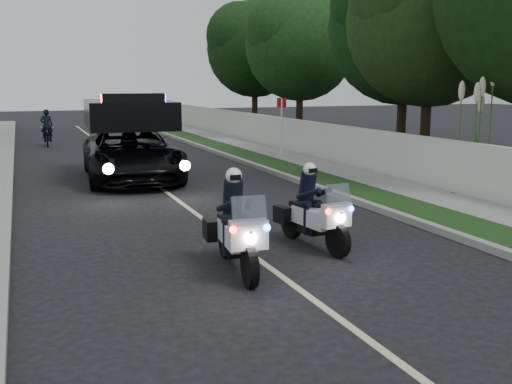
{
  "coord_description": "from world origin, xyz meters",
  "views": [
    {
      "loc": [
        -3.69,
        -8.96,
        3.02
      ],
      "look_at": [
        0.35,
        1.25,
        1.0
      ],
      "focal_mm": 41.81,
      "sensor_mm": 36.0,
      "label": 1
    }
  ],
  "objects": [
    {
      "name": "police_moto_left",
      "position": [
        -0.56,
        -0.16,
        0.0
      ],
      "size": [
        0.89,
        2.04,
        1.68
      ],
      "primitive_type": null,
      "rotation": [
        0.0,
        0.0,
        -0.1
      ],
      "color": "silver",
      "rests_on": "ground"
    },
    {
      "name": "pampas_far",
      "position": [
        7.6,
        3.67,
        0.0
      ],
      "size": [
        1.75,
        1.75,
        3.79
      ],
      "primitive_type": null,
      "rotation": [
        0.0,
        0.0,
        -0.42
      ],
      "color": "beige",
      "rests_on": "ground"
    },
    {
      "name": "property_wall",
      "position": [
        7.1,
        10.0,
        0.75
      ],
      "size": [
        0.22,
        60.0,
        1.5
      ],
      "primitive_type": "cube",
      "color": "beige",
      "rests_on": "ground"
    },
    {
      "name": "curb_right",
      "position": [
        4.1,
        10.0,
        0.07
      ],
      "size": [
        0.2,
        60.0,
        0.15
      ],
      "primitive_type": "cube",
      "color": "gray",
      "rests_on": "ground"
    },
    {
      "name": "police_suv",
      "position": [
        -0.5,
        9.74,
        0.0
      ],
      "size": [
        3.15,
        6.15,
        2.91
      ],
      "primitive_type": "imported",
      "rotation": [
        0.0,
        0.0,
        -0.07
      ],
      "color": "black",
      "rests_on": "ground"
    },
    {
      "name": "sign_post",
      "position": [
        6.0,
        12.79,
        0.0
      ],
      "size": [
        0.45,
        0.45,
        2.51
      ],
      "primitive_type": null,
      "rotation": [
        0.0,
        0.0,
        -0.17
      ],
      "color": "red",
      "rests_on": "ground"
    },
    {
      "name": "ground",
      "position": [
        0.0,
        0.0,
        0.0
      ],
      "size": [
        120.0,
        120.0,
        0.0
      ],
      "primitive_type": "plane",
      "color": "black",
      "rests_on": "ground"
    },
    {
      "name": "tree_right_e",
      "position": [
        10.01,
        25.91,
        0.0
      ],
      "size": [
        5.97,
        5.97,
        9.76
      ],
      "primitive_type": null,
      "rotation": [
        0.0,
        0.0,
        0.02
      ],
      "color": "#143410",
      "rests_on": "ground"
    },
    {
      "name": "cyclist",
      "position": [
        -2.5,
        21.34,
        0.0
      ],
      "size": [
        0.6,
        0.44,
        1.57
      ],
      "primitive_type": "imported",
      "rotation": [
        0.0,
        0.0,
        3.03
      ],
      "color": "black",
      "rests_on": "ground"
    },
    {
      "name": "tree_right_d",
      "position": [
        10.07,
        19.61,
        0.0
      ],
      "size": [
        7.25,
        7.25,
        9.51
      ],
      "primitive_type": null,
      "rotation": [
        0.0,
        0.0,
        -0.33
      ],
      "color": "#1A4015",
      "rests_on": "ground"
    },
    {
      "name": "bicycle",
      "position": [
        -2.5,
        21.34,
        0.0
      ],
      "size": [
        0.69,
        1.86,
        0.96
      ],
      "primitive_type": "imported",
      "rotation": [
        0.0,
        0.0,
        -0.03
      ],
      "color": "black",
      "rests_on": "ground"
    },
    {
      "name": "lane_marking",
      "position": [
        0.0,
        10.0,
        0.0
      ],
      "size": [
        0.12,
        50.0,
        0.01
      ],
      "primitive_type": "cube",
      "color": "#BFB78C",
      "rests_on": "ground"
    },
    {
      "name": "tree_right_b",
      "position": [
        9.89,
        8.8,
        0.0
      ],
      "size": [
        7.46,
        7.46,
        9.96
      ],
      "primitive_type": null,
      "rotation": [
        0.0,
        0.0,
        -0.3
      ],
      "color": "#224015",
      "rests_on": "ground"
    },
    {
      "name": "tree_right_c",
      "position": [
        10.2,
        10.71,
        0.0
      ],
      "size": [
        7.33,
        7.33,
        9.92
      ],
      "primitive_type": null,
      "rotation": [
        0.0,
        0.0,
        -0.27
      ],
      "color": "#123611",
      "rests_on": "ground"
    },
    {
      "name": "police_moto_right",
      "position": [
        1.25,
        0.67,
        0.0
      ],
      "size": [
        0.88,
        1.92,
        1.58
      ],
      "primitive_type": null,
      "rotation": [
        0.0,
        0.0,
        0.13
      ],
      "color": "silver",
      "rests_on": "ground"
    },
    {
      "name": "grass_verge",
      "position": [
        4.8,
        10.0,
        0.08
      ],
      "size": [
        1.2,
        60.0,
        0.16
      ],
      "primitive_type": "cube",
      "color": "#193814",
      "rests_on": "ground"
    },
    {
      "name": "curb_left",
      "position": [
        -4.1,
        10.0,
        0.07
      ],
      "size": [
        0.2,
        60.0,
        0.15
      ],
      "primitive_type": "cube",
      "color": "gray",
      "rests_on": "ground"
    },
    {
      "name": "sidewalk_right",
      "position": [
        6.1,
        10.0,
        0.08
      ],
      "size": [
        1.4,
        60.0,
        0.16
      ],
      "primitive_type": "cube",
      "color": "gray",
      "rests_on": "ground"
    }
  ]
}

